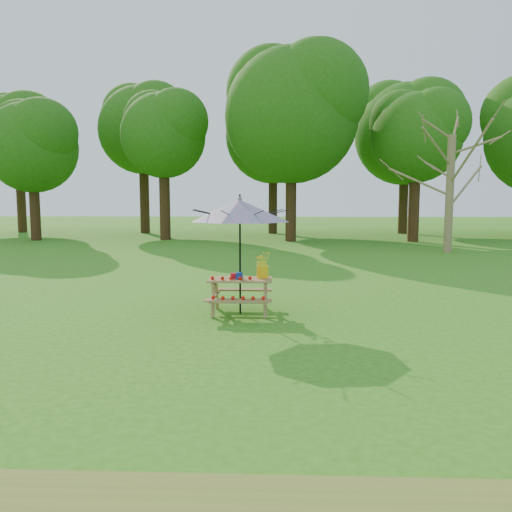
{
  "coord_description": "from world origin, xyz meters",
  "views": [
    {
      "loc": [
        -4.08,
        -5.89,
        2.14
      ],
      "look_at": [
        -4.43,
        3.4,
        1.1
      ],
      "focal_mm": 35.0,
      "sensor_mm": 36.0,
      "label": 1
    }
  ],
  "objects_px": {
    "patio_umbrella": "(240,211)",
    "flower_bucket": "(263,264)",
    "bare_tree": "(454,85)",
    "picnic_table": "(240,296)"
  },
  "relations": [
    {
      "from": "bare_tree",
      "to": "patio_umbrella",
      "type": "relative_size",
      "value": 4.71
    },
    {
      "from": "picnic_table",
      "to": "patio_umbrella",
      "type": "bearing_deg",
      "value": 84.81
    },
    {
      "from": "bare_tree",
      "to": "flower_bucket",
      "type": "height_order",
      "value": "bare_tree"
    },
    {
      "from": "picnic_table",
      "to": "bare_tree",
      "type": "bearing_deg",
      "value": 55.68
    },
    {
      "from": "picnic_table",
      "to": "patio_umbrella",
      "type": "relative_size",
      "value": 0.57
    },
    {
      "from": "picnic_table",
      "to": "flower_bucket",
      "type": "relative_size",
      "value": 2.61
    },
    {
      "from": "bare_tree",
      "to": "flower_bucket",
      "type": "distance_m",
      "value": 14.56
    },
    {
      "from": "patio_umbrella",
      "to": "flower_bucket",
      "type": "bearing_deg",
      "value": 14.68
    },
    {
      "from": "flower_bucket",
      "to": "patio_umbrella",
      "type": "bearing_deg",
      "value": -165.32
    },
    {
      "from": "patio_umbrella",
      "to": "flower_bucket",
      "type": "relative_size",
      "value": 4.62
    }
  ]
}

